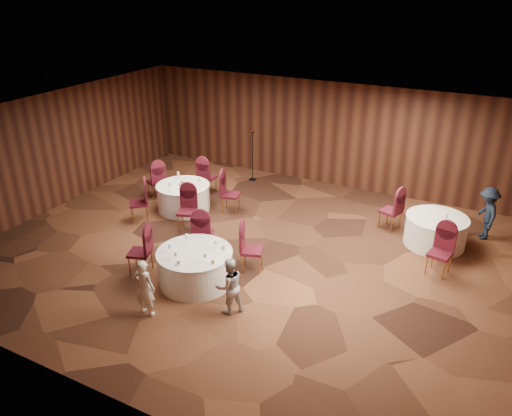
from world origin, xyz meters
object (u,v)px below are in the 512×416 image
at_px(woman_a, 145,288).
at_px(table_left, 184,197).
at_px(table_right, 435,231).
at_px(man_c, 487,213).
at_px(table_main, 195,267).
at_px(mic_stand, 253,166).
at_px(woman_b, 229,286).

bearing_deg(woman_a, table_left, -66.05).
xyz_separation_m(table_right, woman_a, (-4.50, -5.45, 0.22)).
bearing_deg(table_right, man_c, 41.91).
distance_m(table_main, mic_stand, 6.05).
relative_size(table_left, woman_a, 1.25).
bearing_deg(table_main, table_right, 43.63).
height_order(table_right, mic_stand, mic_stand).
relative_size(table_right, woman_a, 1.24).
bearing_deg(mic_stand, table_right, -16.29).
relative_size(mic_stand, woman_a, 1.33).
distance_m(woman_a, man_c, 8.44).
xyz_separation_m(mic_stand, woman_a, (1.45, -7.19, 0.13)).
height_order(table_main, woman_a, woman_a).
height_order(table_right, woman_b, woman_b).
height_order(table_main, man_c, man_c).
distance_m(mic_stand, woman_b, 7.00).
bearing_deg(table_main, woman_a, -99.45).
distance_m(table_left, woman_b, 4.97).
bearing_deg(woman_b, table_main, -77.89).
bearing_deg(woman_a, table_main, -101.73).
bearing_deg(table_right, table_left, -170.19).
bearing_deg(table_main, table_left, 128.68).
bearing_deg(woman_a, table_right, -131.87).
height_order(woman_a, woman_b, woman_a).
relative_size(table_main, man_c, 1.19).
xyz_separation_m(table_left, man_c, (7.65, 2.07, 0.30)).
distance_m(table_right, man_c, 1.42).
relative_size(table_main, table_right, 1.10).
bearing_deg(table_left, woman_a, -63.77).
distance_m(woman_b, man_c, 6.93).
xyz_separation_m(woman_a, man_c, (5.53, 6.37, 0.08)).
bearing_deg(woman_b, man_c, -178.66).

